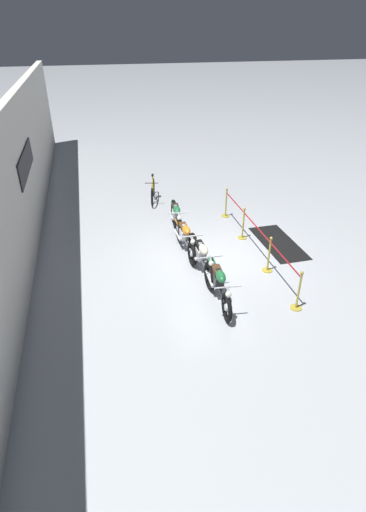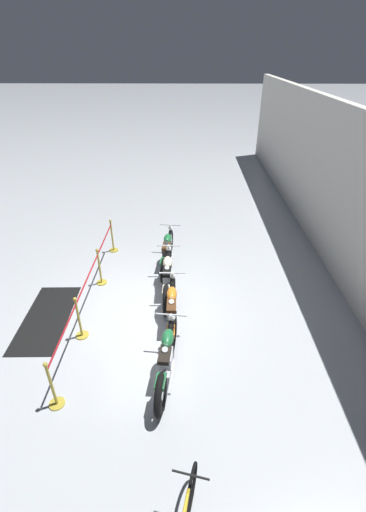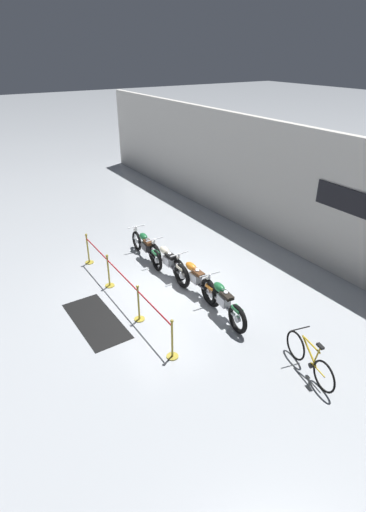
{
  "view_description": "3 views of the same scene",
  "coord_description": "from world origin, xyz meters",
  "px_view_note": "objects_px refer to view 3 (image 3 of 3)",
  "views": [
    {
      "loc": [
        -9.53,
        3.12,
        5.97
      ],
      "look_at": [
        -0.51,
        1.02,
        0.48
      ],
      "focal_mm": 28.0,
      "sensor_mm": 36.0,
      "label": 1
    },
    {
      "loc": [
        6.38,
        1.03,
        5.39
      ],
      "look_at": [
        -1.37,
        0.92,
        0.65
      ],
      "focal_mm": 24.0,
      "sensor_mm": 36.0,
      "label": 2
    },
    {
      "loc": [
        8.73,
        -4.82,
        6.33
      ],
      "look_at": [
        -0.08,
        0.74,
        0.87
      ],
      "focal_mm": 28.0,
      "sensor_mm": 36.0,
      "label": 3
    }
  ],
  "objects_px": {
    "stanchion_far_right": "(172,345)",
    "motorcycle_green_0": "(146,247)",
    "motorcycle_green_3": "(222,301)",
    "floor_banner": "(96,321)",
    "stanchion_far_left": "(106,264)",
    "stanchion_mid_right": "(139,308)",
    "motorcycle_cream_1": "(168,262)",
    "stanchion_mid_left": "(109,276)",
    "motorcycle_orange_2": "(194,278)",
    "bicycle": "(309,359)"
  },
  "relations": [
    {
      "from": "motorcycle_cream_1",
      "to": "motorcycle_green_3",
      "type": "height_order",
      "value": "motorcycle_green_3"
    },
    {
      "from": "stanchion_far_right",
      "to": "motorcycle_green_0",
      "type": "bearing_deg",
      "value": 159.38
    },
    {
      "from": "stanchion_mid_left",
      "to": "floor_banner",
      "type": "distance_m",
      "value": 1.75
    },
    {
      "from": "stanchion_mid_left",
      "to": "stanchion_far_right",
      "type": "distance_m",
      "value": 3.65
    },
    {
      "from": "stanchion_mid_right",
      "to": "floor_banner",
      "type": "height_order",
      "value": "stanchion_mid_right"
    },
    {
      "from": "floor_banner",
      "to": "motorcycle_green_3",
      "type": "bearing_deg",
      "value": 59.89
    },
    {
      "from": "stanchion_far_left",
      "to": "stanchion_mid_left",
      "type": "xyz_separation_m",
      "value": [
        0.16,
        0.0,
        -0.3
      ]
    },
    {
      "from": "motorcycle_cream_1",
      "to": "stanchion_mid_right",
      "type": "bearing_deg",
      "value": -48.32
    },
    {
      "from": "stanchion_far_left",
      "to": "stanchion_far_right",
      "type": "bearing_deg",
      "value": 0.0
    },
    {
      "from": "stanchion_far_left",
      "to": "stanchion_mid_right",
      "type": "height_order",
      "value": "same"
    },
    {
      "from": "stanchion_far_left",
      "to": "motorcycle_orange_2",
      "type": "bearing_deg",
      "value": 47.75
    },
    {
      "from": "motorcycle_green_3",
      "to": "stanchion_mid_right",
      "type": "xyz_separation_m",
      "value": [
        -1.03,
        -1.92,
        -0.12
      ]
    },
    {
      "from": "bicycle",
      "to": "stanchion_far_left",
      "type": "relative_size",
      "value": 0.31
    },
    {
      "from": "motorcycle_cream_1",
      "to": "stanchion_far_right",
      "type": "relative_size",
      "value": 2.26
    },
    {
      "from": "motorcycle_green_3",
      "to": "stanchion_mid_left",
      "type": "height_order",
      "value": "stanchion_mid_left"
    },
    {
      "from": "stanchion_mid_right",
      "to": "motorcycle_cream_1",
      "type": "bearing_deg",
      "value": 131.68
    },
    {
      "from": "motorcycle_green_0",
      "to": "stanchion_mid_left",
      "type": "xyz_separation_m",
      "value": [
        0.91,
        -1.72,
        -0.11
      ]
    },
    {
      "from": "motorcycle_green_3",
      "to": "stanchion_mid_left",
      "type": "relative_size",
      "value": 2.06
    },
    {
      "from": "motorcycle_cream_1",
      "to": "floor_banner",
      "type": "height_order",
      "value": "motorcycle_cream_1"
    },
    {
      "from": "stanchion_far_left",
      "to": "stanchion_far_right",
      "type": "distance_m",
      "value": 3.82
    },
    {
      "from": "motorcycle_green_0",
      "to": "motorcycle_orange_2",
      "type": "distance_m",
      "value": 2.54
    },
    {
      "from": "motorcycle_orange_2",
      "to": "stanchion_far_left",
      "type": "relative_size",
      "value": 0.43
    },
    {
      "from": "bicycle",
      "to": "motorcycle_orange_2",
      "type": "bearing_deg",
      "value": -175.9
    },
    {
      "from": "motorcycle_cream_1",
      "to": "bicycle",
      "type": "height_order",
      "value": "motorcycle_cream_1"
    },
    {
      "from": "motorcycle_green_3",
      "to": "stanchion_far_right",
      "type": "relative_size",
      "value": 2.06
    },
    {
      "from": "motorcycle_green_0",
      "to": "stanchion_far_left",
      "type": "distance_m",
      "value": 1.89
    },
    {
      "from": "stanchion_mid_right",
      "to": "stanchion_far_right",
      "type": "relative_size",
      "value": 1.0
    },
    {
      "from": "motorcycle_orange_2",
      "to": "stanchion_mid_left",
      "type": "relative_size",
      "value": 2.24
    },
    {
      "from": "motorcycle_green_3",
      "to": "stanchion_mid_right",
      "type": "distance_m",
      "value": 2.18
    },
    {
      "from": "motorcycle_green_3",
      "to": "floor_banner",
      "type": "height_order",
      "value": "motorcycle_green_3"
    },
    {
      "from": "motorcycle_green_0",
      "to": "motorcycle_green_3",
      "type": "xyz_separation_m",
      "value": [
        3.91,
        0.2,
        0.01
      ]
    },
    {
      "from": "stanchion_mid_left",
      "to": "motorcycle_green_0",
      "type": "bearing_deg",
      "value": 118.04
    },
    {
      "from": "motorcycle_cream_1",
      "to": "motorcycle_orange_2",
      "type": "bearing_deg",
      "value": 7.34
    },
    {
      "from": "motorcycle_orange_2",
      "to": "stanchion_mid_right",
      "type": "height_order",
      "value": "stanchion_mid_right"
    },
    {
      "from": "motorcycle_orange_2",
      "to": "motorcycle_cream_1",
      "type": "bearing_deg",
      "value": -172.66
    },
    {
      "from": "motorcycle_orange_2",
      "to": "floor_banner",
      "type": "bearing_deg",
      "value": -94.1
    },
    {
      "from": "motorcycle_green_3",
      "to": "floor_banner",
      "type": "distance_m",
      "value": 3.34
    },
    {
      "from": "motorcycle_green_3",
      "to": "stanchion_mid_right",
      "type": "relative_size",
      "value": 2.06
    },
    {
      "from": "stanchion_far_right",
      "to": "stanchion_far_left",
      "type": "bearing_deg",
      "value": -180.0
    },
    {
      "from": "motorcycle_cream_1",
      "to": "motorcycle_orange_2",
      "type": "relative_size",
      "value": 1.01
    },
    {
      "from": "motorcycle_green_3",
      "to": "motorcycle_cream_1",
      "type": "bearing_deg",
      "value": -177.37
    },
    {
      "from": "motorcycle_cream_1",
      "to": "motorcycle_green_3",
      "type": "bearing_deg",
      "value": 2.63
    },
    {
      "from": "stanchion_far_right",
      "to": "floor_banner",
      "type": "relative_size",
      "value": 0.44
    },
    {
      "from": "motorcycle_green_0",
      "to": "stanchion_far_right",
      "type": "height_order",
      "value": "stanchion_far_right"
    },
    {
      "from": "motorcycle_green_0",
      "to": "stanchion_far_right",
      "type": "distance_m",
      "value": 4.88
    },
    {
      "from": "motorcycle_cream_1",
      "to": "floor_banner",
      "type": "xyz_separation_m",
      "value": [
        1.04,
        -2.78,
        -0.46
      ]
    },
    {
      "from": "motorcycle_orange_2",
      "to": "motorcycle_green_3",
      "type": "bearing_deg",
      "value": -1.68
    },
    {
      "from": "motorcycle_green_0",
      "to": "stanchion_mid_right",
      "type": "relative_size",
      "value": 2.22
    },
    {
      "from": "bicycle",
      "to": "motorcycle_green_0",
      "type": "bearing_deg",
      "value": -175.4
    },
    {
      "from": "bicycle",
      "to": "floor_banner",
      "type": "distance_m",
      "value": 5.35
    }
  ]
}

